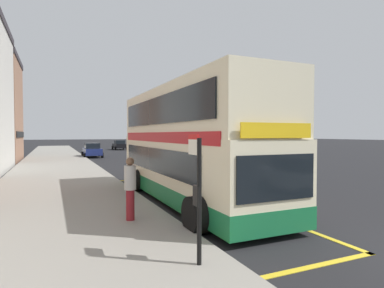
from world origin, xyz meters
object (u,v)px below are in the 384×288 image
Objects in this scene: parked_car_black_kerbside at (119,145)px; parked_car_white_distant at (190,157)px; pedestrian_waiting_near_sign at (130,186)px; parked_car_navy_far at (92,150)px; bus_stop_sign at (197,186)px; double_decker_bus at (188,149)px.

parked_car_white_distant is at bearing 90.44° from parked_car_black_kerbside.
parked_car_black_kerbside is 30.08m from parked_car_white_distant.
pedestrian_waiting_near_sign is at bearing 60.61° from parked_car_white_distant.
parked_car_navy_far is 15.12m from parked_car_white_distant.
bus_stop_sign reaches higher than parked_car_white_distant.
bus_stop_sign is 0.59× the size of parked_car_navy_far.
parked_car_black_kerbside is at bearing 79.44° from pedestrian_waiting_near_sign.
pedestrian_waiting_near_sign reaches higher than parked_car_black_kerbside.
parked_car_black_kerbside is 45.30m from pedestrian_waiting_near_sign.
parked_car_navy_far and parked_car_black_kerbside have the same top height.
double_decker_bus is 6.29m from bus_stop_sign.
parked_car_black_kerbside is (5.50, 42.25, -1.26)m from double_decker_bus.
bus_stop_sign is at bearing 88.50° from parked_car_navy_far.
parked_car_white_distant is (5.38, 12.17, -1.26)m from double_decker_bus.
bus_stop_sign is 0.59× the size of parked_car_white_distant.
parked_car_white_distant is at bearing 66.88° from bus_stop_sign.
pedestrian_waiting_near_sign is at bearing -140.88° from double_decker_bus.
pedestrian_waiting_near_sign reaches higher than parked_car_white_distant.
bus_stop_sign is 48.72m from parked_car_black_kerbside.
double_decker_bus is 4.29× the size of bus_stop_sign.
double_decker_bus is at bearing 92.94° from parked_car_navy_far.
parked_car_black_kerbside is at bearing -109.62° from parked_car_navy_far.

